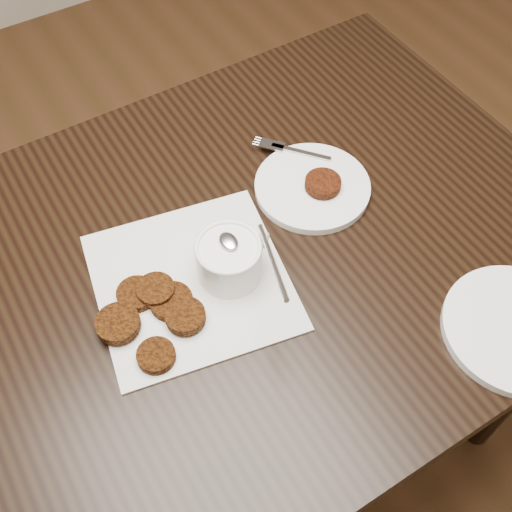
{
  "coord_description": "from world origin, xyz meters",
  "views": [
    {
      "loc": [
        -0.22,
        -0.46,
        1.55
      ],
      "look_at": [
        0.06,
        -0.01,
        0.8
      ],
      "focal_mm": 43.65,
      "sensor_mm": 36.0,
      "label": 1
    }
  ],
  "objects_px": {
    "table": "(213,374)",
    "napkin": "(191,282)",
    "plate_with_patty": "(313,184)",
    "sauce_ramekin": "(228,246)"
  },
  "relations": [
    {
      "from": "plate_with_patty",
      "to": "sauce_ramekin",
      "type": "bearing_deg",
      "value": -159.75
    },
    {
      "from": "table",
      "to": "napkin",
      "type": "xyz_separation_m",
      "value": [
        -0.02,
        -0.01,
        0.38
      ]
    },
    {
      "from": "table",
      "to": "sauce_ramekin",
      "type": "bearing_deg",
      "value": -33.25
    },
    {
      "from": "table",
      "to": "napkin",
      "type": "bearing_deg",
      "value": -151.56
    },
    {
      "from": "sauce_ramekin",
      "to": "napkin",
      "type": "bearing_deg",
      "value": 164.15
    },
    {
      "from": "sauce_ramekin",
      "to": "table",
      "type": "bearing_deg",
      "value": 146.75
    },
    {
      "from": "table",
      "to": "plate_with_patty",
      "type": "height_order",
      "value": "plate_with_patty"
    },
    {
      "from": "napkin",
      "to": "sauce_ramekin",
      "type": "height_order",
      "value": "sauce_ramekin"
    },
    {
      "from": "table",
      "to": "napkin",
      "type": "distance_m",
      "value": 0.38
    },
    {
      "from": "table",
      "to": "sauce_ramekin",
      "type": "height_order",
      "value": "sauce_ramekin"
    }
  ]
}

